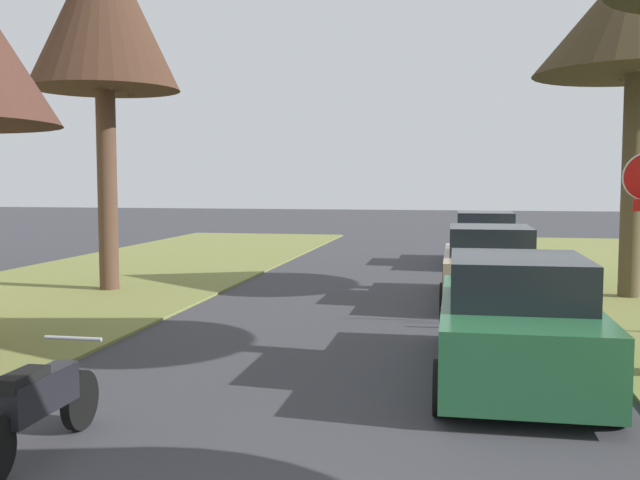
{
  "coord_description": "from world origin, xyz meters",
  "views": [
    {
      "loc": [
        1.6,
        -2.6,
        2.5
      ],
      "look_at": [
        -0.13,
        6.41,
        1.75
      ],
      "focal_mm": 41.02,
      "sensor_mm": 36.0,
      "label": 1
    }
  ],
  "objects_px": {
    "street_tree_left_mid_b": "(103,13)",
    "street_tree_right_mid_b": "(638,16)",
    "parked_motorcycle": "(38,404)",
    "parked_sedan_silver": "(484,240)",
    "parked_sedan_tan": "(489,267)",
    "parked_sedan_green": "(515,322)"
  },
  "relations": [
    {
      "from": "street_tree_right_mid_b",
      "to": "parked_sedan_green",
      "type": "height_order",
      "value": "street_tree_right_mid_b"
    },
    {
      "from": "street_tree_left_mid_b",
      "to": "parked_motorcycle",
      "type": "height_order",
      "value": "street_tree_left_mid_b"
    },
    {
      "from": "street_tree_left_mid_b",
      "to": "parked_sedan_green",
      "type": "height_order",
      "value": "street_tree_left_mid_b"
    },
    {
      "from": "street_tree_left_mid_b",
      "to": "parked_sedan_tan",
      "type": "relative_size",
      "value": 1.81
    },
    {
      "from": "parked_sedan_silver",
      "to": "street_tree_right_mid_b",
      "type": "bearing_deg",
      "value": -64.78
    },
    {
      "from": "parked_sedan_tan",
      "to": "parked_motorcycle",
      "type": "height_order",
      "value": "parked_sedan_tan"
    },
    {
      "from": "parked_sedan_tan",
      "to": "parked_motorcycle",
      "type": "xyz_separation_m",
      "value": [
        -4.32,
        -9.45,
        -0.24
      ]
    },
    {
      "from": "street_tree_left_mid_b",
      "to": "parked_sedan_tan",
      "type": "bearing_deg",
      "value": 0.64
    },
    {
      "from": "street_tree_left_mid_b",
      "to": "parked_motorcycle",
      "type": "relative_size",
      "value": 3.89
    },
    {
      "from": "parked_sedan_silver",
      "to": "street_tree_left_mid_b",
      "type": "bearing_deg",
      "value": -140.29
    },
    {
      "from": "street_tree_left_mid_b",
      "to": "parked_motorcycle",
      "type": "bearing_deg",
      "value": -66.52
    },
    {
      "from": "parked_sedan_green",
      "to": "parked_sedan_silver",
      "type": "bearing_deg",
      "value": 89.92
    },
    {
      "from": "parked_sedan_silver",
      "to": "parked_motorcycle",
      "type": "distance_m",
      "value": 17.01
    },
    {
      "from": "parked_sedan_green",
      "to": "parked_sedan_silver",
      "type": "relative_size",
      "value": 1.0
    },
    {
      "from": "street_tree_left_mid_b",
      "to": "street_tree_right_mid_b",
      "type": "bearing_deg",
      "value": 5.51
    },
    {
      "from": "parked_sedan_silver",
      "to": "parked_motorcycle",
      "type": "relative_size",
      "value": 2.15
    },
    {
      "from": "street_tree_right_mid_b",
      "to": "parked_sedan_silver",
      "type": "bearing_deg",
      "value": 115.22
    },
    {
      "from": "parked_sedan_tan",
      "to": "parked_sedan_silver",
      "type": "distance_m",
      "value": 6.97
    },
    {
      "from": "street_tree_left_mid_b",
      "to": "parked_sedan_silver",
      "type": "distance_m",
      "value": 12.33
    },
    {
      "from": "parked_sedan_green",
      "to": "parked_motorcycle",
      "type": "relative_size",
      "value": 2.15
    },
    {
      "from": "street_tree_left_mid_b",
      "to": "parked_sedan_green",
      "type": "distance_m",
      "value": 11.67
    },
    {
      "from": "street_tree_right_mid_b",
      "to": "parked_sedan_silver",
      "type": "relative_size",
      "value": 1.62
    }
  ]
}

